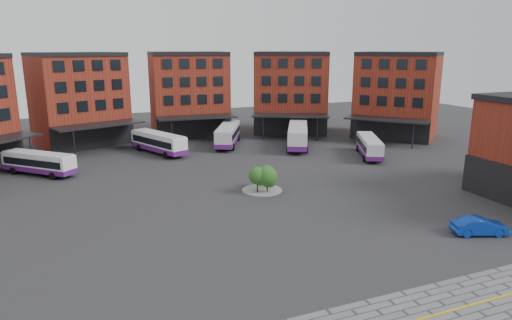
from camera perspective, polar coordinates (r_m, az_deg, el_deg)
name	(u,v)px	position (r m, az deg, el deg)	size (l,w,h in m)	color
ground	(295,233)	(39.32, 4.95, -9.13)	(160.00, 160.00, 0.00)	#28282B
yellow_line	(434,315)	(30.23, 21.37, -17.61)	(26.00, 0.15, 0.02)	gold
main_building	(154,102)	(71.81, -12.60, 7.09)	(94.14, 42.48, 14.60)	maroon
tree_island	(265,177)	(49.50, 1.10, -2.18)	(4.40, 4.40, 2.96)	gray
bus_b	(39,163)	(62.21, -25.52, -0.32)	(8.76, 8.57, 2.80)	white
bus_c	(158,142)	(68.98, -12.09, 2.17)	(6.68, 11.05, 3.09)	white
bus_d	(228,134)	(73.26, -3.53, 3.20)	(7.53, 11.53, 3.26)	silver
bus_e	(298,135)	(72.01, 5.24, 3.11)	(8.45, 12.47, 3.55)	silver
bus_f	(369,146)	(67.61, 13.97, 1.71)	(6.56, 10.06, 2.84)	silver
blue_car	(480,226)	(43.02, 26.18, -7.43)	(1.59, 4.57, 1.51)	#0C33A6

